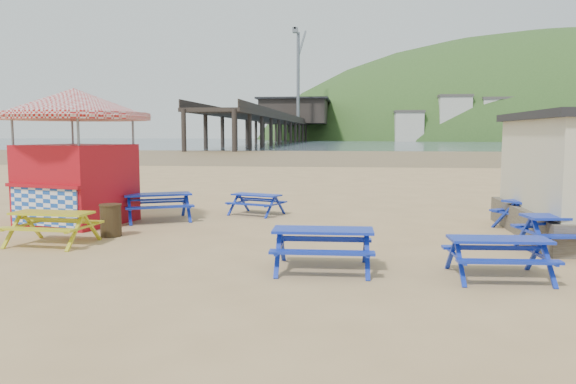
# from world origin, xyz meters

# --- Properties ---
(ground) EXTENTS (400.00, 400.00, 0.00)m
(ground) POSITION_xyz_m (0.00, 0.00, 0.00)
(ground) COLOR tan
(ground) RESTS_ON ground
(wet_sand) EXTENTS (400.00, 400.00, 0.00)m
(wet_sand) POSITION_xyz_m (0.00, 55.00, 0.00)
(wet_sand) COLOR olive
(wet_sand) RESTS_ON ground
(sea) EXTENTS (400.00, 400.00, 0.00)m
(sea) POSITION_xyz_m (0.00, 170.00, 0.01)
(sea) COLOR #455663
(sea) RESTS_ON ground
(picnic_table_blue_a) EXTENTS (2.44, 2.26, 0.82)m
(picnic_table_blue_a) POSITION_xyz_m (-3.19, 2.36, 0.41)
(picnic_table_blue_a) COLOR #0B08B6
(picnic_table_blue_a) RESTS_ON ground
(picnic_table_blue_b) EXTENTS (1.94, 1.76, 0.66)m
(picnic_table_blue_b) POSITION_xyz_m (-0.46, 3.91, 0.33)
(picnic_table_blue_b) COLOR #0B08B6
(picnic_table_blue_b) RESTS_ON ground
(picnic_table_blue_c) EXTENTS (2.51, 2.41, 0.82)m
(picnic_table_blue_c) POSITION_xyz_m (7.65, 2.07, 0.41)
(picnic_table_blue_c) COLOR #0B08B6
(picnic_table_blue_c) RESTS_ON ground
(picnic_table_blue_d) EXTENTS (1.94, 1.58, 0.80)m
(picnic_table_blue_d) POSITION_xyz_m (2.07, -3.23, 0.40)
(picnic_table_blue_d) COLOR #0B08B6
(picnic_table_blue_d) RESTS_ON ground
(picnic_table_blue_e) EXTENTS (1.83, 1.51, 0.73)m
(picnic_table_blue_e) POSITION_xyz_m (5.26, -3.47, 0.37)
(picnic_table_blue_e) COLOR #0B08B6
(picnic_table_blue_e) RESTS_ON ground
(picnic_table_blue_f) EXTENTS (2.20, 1.87, 0.84)m
(picnic_table_blue_f) POSITION_xyz_m (7.36, -1.09, 0.42)
(picnic_table_blue_f) COLOR #0B08B6
(picnic_table_blue_f) RESTS_ON ground
(picnic_table_yellow) EXTENTS (1.95, 1.61, 0.77)m
(picnic_table_yellow) POSITION_xyz_m (-4.40, -1.46, 0.39)
(picnic_table_yellow) COLOR #97A808
(picnic_table_yellow) RESTS_ON ground
(ice_cream_kiosk) EXTENTS (5.32, 5.32, 3.89)m
(ice_cream_kiosk) POSITION_xyz_m (-5.32, 1.58, 2.45)
(ice_cream_kiosk) COLOR #A80D18
(ice_cream_kiosk) RESTS_ON ground
(litter_bin) EXTENTS (0.56, 0.56, 0.83)m
(litter_bin) POSITION_xyz_m (-3.47, -0.32, 0.42)
(litter_bin) COLOR #392B16
(litter_bin) RESTS_ON ground
(pier) EXTENTS (24.00, 220.00, 39.29)m
(pier) POSITION_xyz_m (-17.99, 178.23, 5.46)
(pier) COLOR black
(pier) RESTS_ON ground
(headland_town) EXTENTS (264.00, 144.00, 108.00)m
(headland_town) POSITION_xyz_m (90.00, 229.68, -9.91)
(headland_town) COLOR #2D4C1E
(headland_town) RESTS_ON ground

